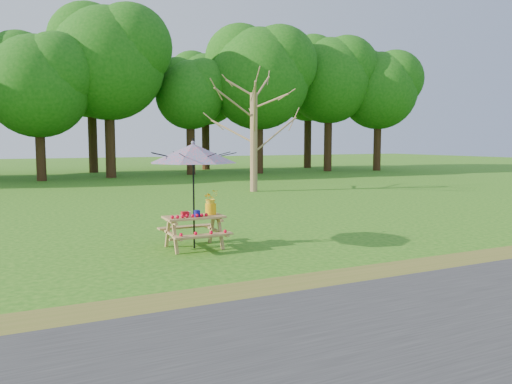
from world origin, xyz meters
name	(u,v)px	position (x,y,z in m)	size (l,w,h in m)	color
ground	(71,267)	(0.00, 0.00, 0.00)	(120.00, 120.00, 0.00)	#236613
drygrass_strip	(94,317)	(0.00, -2.80, 0.00)	(120.00, 1.20, 0.01)	olive
treeline	(24,36)	(0.00, 22.00, 8.00)	(60.00, 12.00, 16.00)	#14580F
bare_tree	(254,51)	(8.59, 10.45, 6.00)	(6.27, 6.27, 9.89)	#997453
picnic_table	(194,233)	(2.45, 0.50, 0.33)	(1.20, 1.32, 0.67)	#AC884D
patio_umbrella	(193,153)	(2.45, 0.50, 1.95)	(2.09, 2.09, 2.25)	black
produce_bins	(191,214)	(2.39, 0.51, 0.72)	(0.35, 0.45, 0.13)	red
tomatoes_row	(190,216)	(2.30, 0.32, 0.71)	(0.77, 0.13, 0.07)	red
flower_bucket	(211,201)	(2.84, 0.57, 0.94)	(0.36, 0.33, 0.51)	#FFB60D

